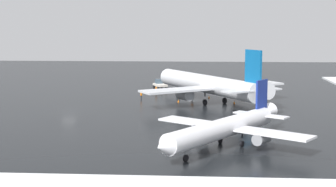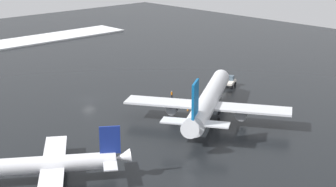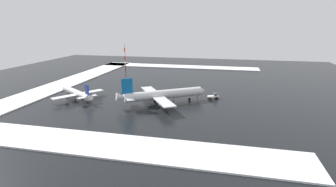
{
  "view_description": "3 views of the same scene",
  "coord_description": "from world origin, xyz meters",
  "px_view_note": "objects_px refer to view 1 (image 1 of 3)",
  "views": [
    {
      "loc": [
        24.82,
        -93.81,
        16.4
      ],
      "look_at": [
        18.33,
        5.55,
        2.5
      ],
      "focal_mm": 55.0,
      "sensor_mm": 36.0,
      "label": 1
    },
    {
      "loc": [
        90.26,
        -60.87,
        34.76
      ],
      "look_at": [
        15.05,
        9.91,
        2.68
      ],
      "focal_mm": 55.0,
      "sensor_mm": 36.0,
      "label": 2
    },
    {
      "loc": [
        126.08,
        35.27,
        31.86
      ],
      "look_at": [
        17.8,
        10.79,
        2.02
      ],
      "focal_mm": 28.0,
      "sensor_mm": 36.0,
      "label": 3
    }
  ],
  "objects_px": {
    "traffic_cone_mid_line": "(234,102)",
    "pushback_tug": "(160,84)",
    "ground_crew_by_nose_gear": "(141,95)",
    "airplane_parked_portside": "(225,128)",
    "ground_crew_beside_wing": "(156,89)",
    "airplane_distant_tail": "(209,84)",
    "traffic_cone_near_nose": "(178,101)",
    "ground_crew_mid_apron": "(192,95)",
    "traffic_cone_wingtip_side": "(209,97)"
  },
  "relations": [
    {
      "from": "traffic_cone_wingtip_side",
      "to": "pushback_tug",
      "type": "bearing_deg",
      "value": 129.99
    },
    {
      "from": "ground_crew_mid_apron",
      "to": "traffic_cone_mid_line",
      "type": "relative_size",
      "value": 3.11
    },
    {
      "from": "ground_crew_beside_wing",
      "to": "traffic_cone_mid_line",
      "type": "distance_m",
      "value": 21.99
    },
    {
      "from": "ground_crew_mid_apron",
      "to": "ground_crew_beside_wing",
      "type": "relative_size",
      "value": 1.0
    },
    {
      "from": "airplane_parked_portside",
      "to": "traffic_cone_mid_line",
      "type": "distance_m",
      "value": 37.23
    },
    {
      "from": "ground_crew_mid_apron",
      "to": "traffic_cone_near_nose",
      "type": "relative_size",
      "value": 3.11
    },
    {
      "from": "traffic_cone_mid_line",
      "to": "traffic_cone_wingtip_side",
      "type": "relative_size",
      "value": 1.0
    },
    {
      "from": "airplane_parked_portside",
      "to": "traffic_cone_wingtip_side",
      "type": "distance_m",
      "value": 44.0
    },
    {
      "from": "airplane_distant_tail",
      "to": "traffic_cone_near_nose",
      "type": "height_order",
      "value": "airplane_distant_tail"
    },
    {
      "from": "airplane_distant_tail",
      "to": "traffic_cone_mid_line",
      "type": "relative_size",
      "value": 62.09
    },
    {
      "from": "pushback_tug",
      "to": "traffic_cone_mid_line",
      "type": "relative_size",
      "value": 9.27
    },
    {
      "from": "pushback_tug",
      "to": "traffic_cone_wingtip_side",
      "type": "relative_size",
      "value": 9.27
    },
    {
      "from": "ground_crew_by_nose_gear",
      "to": "ground_crew_mid_apron",
      "type": "height_order",
      "value": "same"
    },
    {
      "from": "traffic_cone_near_nose",
      "to": "traffic_cone_mid_line",
      "type": "distance_m",
      "value": 11.44
    },
    {
      "from": "airplane_distant_tail",
      "to": "traffic_cone_mid_line",
      "type": "xyz_separation_m",
      "value": [
        5.19,
        -0.75,
        -3.52
      ]
    },
    {
      "from": "airplane_distant_tail",
      "to": "traffic_cone_wingtip_side",
      "type": "distance_m",
      "value": 7.11
    },
    {
      "from": "traffic_cone_wingtip_side",
      "to": "airplane_parked_portside",
      "type": "bearing_deg",
      "value": -88.14
    },
    {
      "from": "airplane_distant_tail",
      "to": "ground_crew_by_nose_gear",
      "type": "xyz_separation_m",
      "value": [
        -14.25,
        3.65,
        -2.82
      ]
    },
    {
      "from": "ground_crew_beside_wing",
      "to": "ground_crew_mid_apron",
      "type": "bearing_deg",
      "value": 63.48
    },
    {
      "from": "pushback_tug",
      "to": "ground_crew_beside_wing",
      "type": "bearing_deg",
      "value": 152.28
    },
    {
      "from": "ground_crew_mid_apron",
      "to": "traffic_cone_near_nose",
      "type": "xyz_separation_m",
      "value": [
        -2.78,
        -3.5,
        -0.7
      ]
    },
    {
      "from": "airplane_parked_portside",
      "to": "ground_crew_mid_apron",
      "type": "bearing_deg",
      "value": -138.85
    },
    {
      "from": "airplane_distant_tail",
      "to": "traffic_cone_near_nose",
      "type": "relative_size",
      "value": 62.09
    },
    {
      "from": "ground_crew_by_nose_gear",
      "to": "traffic_cone_near_nose",
      "type": "height_order",
      "value": "ground_crew_by_nose_gear"
    },
    {
      "from": "airplane_distant_tail",
      "to": "pushback_tug",
      "type": "height_order",
      "value": "airplane_distant_tail"
    },
    {
      "from": "ground_crew_mid_apron",
      "to": "ground_crew_by_nose_gear",
      "type": "bearing_deg",
      "value": -41.66
    },
    {
      "from": "airplane_parked_portside",
      "to": "ground_crew_by_nose_gear",
      "type": "distance_m",
      "value": 44.36
    },
    {
      "from": "pushback_tug",
      "to": "traffic_cone_mid_line",
      "type": "distance_m",
      "value": 26.94
    },
    {
      "from": "airplane_distant_tail",
      "to": "airplane_parked_portside",
      "type": "bearing_deg",
      "value": 149.58
    },
    {
      "from": "pushback_tug",
      "to": "traffic_cone_mid_line",
      "type": "bearing_deg",
      "value": -167.03
    },
    {
      "from": "ground_crew_by_nose_gear",
      "to": "traffic_cone_wingtip_side",
      "type": "relative_size",
      "value": 3.11
    },
    {
      "from": "airplane_distant_tail",
      "to": "ground_crew_beside_wing",
      "type": "height_order",
      "value": "airplane_distant_tail"
    },
    {
      "from": "traffic_cone_mid_line",
      "to": "traffic_cone_near_nose",
      "type": "bearing_deg",
      "value": 173.54
    },
    {
      "from": "pushback_tug",
      "to": "ground_crew_by_nose_gear",
      "type": "bearing_deg",
      "value": 145.34
    },
    {
      "from": "ground_crew_by_nose_gear",
      "to": "ground_crew_mid_apron",
      "type": "bearing_deg",
      "value": 4.05
    },
    {
      "from": "traffic_cone_mid_line",
      "to": "pushback_tug",
      "type": "bearing_deg",
      "value": 128.64
    },
    {
      "from": "pushback_tug",
      "to": "ground_crew_mid_apron",
      "type": "relative_size",
      "value": 2.98
    },
    {
      "from": "ground_crew_by_nose_gear",
      "to": "ground_crew_mid_apron",
      "type": "relative_size",
      "value": 1.0
    },
    {
      "from": "ground_crew_mid_apron",
      "to": "traffic_cone_near_nose",
      "type": "bearing_deg",
      "value": 7.87
    },
    {
      "from": "airplane_distant_tail",
      "to": "ground_crew_beside_wing",
      "type": "xyz_separation_m",
      "value": [
        -11.88,
        13.1,
        -2.82
      ]
    },
    {
      "from": "ground_crew_beside_wing",
      "to": "ground_crew_by_nose_gear",
      "type": "bearing_deg",
      "value": 6.33
    },
    {
      "from": "pushback_tug",
      "to": "ground_crew_by_nose_gear",
      "type": "distance_m",
      "value": 16.83
    },
    {
      "from": "pushback_tug",
      "to": "traffic_cone_wingtip_side",
      "type": "height_order",
      "value": "pushback_tug"
    },
    {
      "from": "airplane_parked_portside",
      "to": "ground_crew_beside_wing",
      "type": "relative_size",
      "value": 13.89
    },
    {
      "from": "airplane_parked_portside",
      "to": "ground_crew_mid_apron",
      "type": "height_order",
      "value": "airplane_parked_portside"
    },
    {
      "from": "ground_crew_beside_wing",
      "to": "traffic_cone_near_nose",
      "type": "height_order",
      "value": "ground_crew_beside_wing"
    },
    {
      "from": "traffic_cone_near_nose",
      "to": "pushback_tug",
      "type": "bearing_deg",
      "value": 105.41
    },
    {
      "from": "ground_crew_beside_wing",
      "to": "traffic_cone_mid_line",
      "type": "xyz_separation_m",
      "value": [
        17.07,
        -13.85,
        -0.7
      ]
    },
    {
      "from": "ground_crew_by_nose_gear",
      "to": "traffic_cone_mid_line",
      "type": "distance_m",
      "value": 19.95
    },
    {
      "from": "airplane_parked_portside",
      "to": "pushback_tug",
      "type": "bearing_deg",
      "value": -132.85
    }
  ]
}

